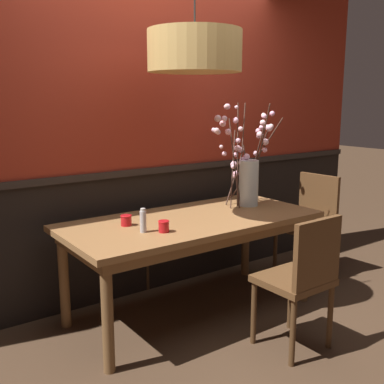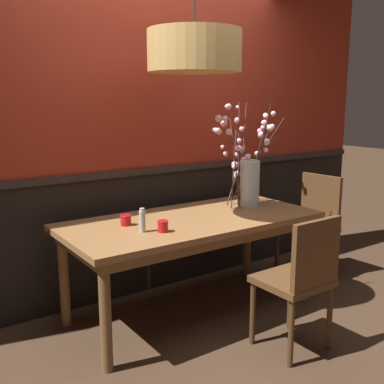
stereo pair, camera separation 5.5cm
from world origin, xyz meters
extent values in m
plane|color=#422D1E|center=(0.00, 0.00, 0.00)|extent=(24.00, 24.00, 0.00)
cube|color=black|center=(0.00, 0.62, 0.50)|extent=(4.86, 0.12, 1.00)
cube|color=black|center=(0.00, 0.61, 1.02)|extent=(4.86, 0.14, 0.05)
cube|color=maroon|center=(0.00, 0.62, 1.83)|extent=(4.86, 0.12, 1.67)
cube|color=olive|center=(0.00, 0.00, 0.72)|extent=(1.89, 0.87, 0.04)
cube|color=brown|center=(0.00, 0.00, 0.66)|extent=(1.78, 0.77, 0.08)
cylinder|color=brown|center=(-0.85, -0.35, 0.35)|extent=(0.07, 0.07, 0.70)
cylinder|color=brown|center=(0.85, -0.35, 0.35)|extent=(0.07, 0.07, 0.70)
cylinder|color=brown|center=(-0.85, 0.35, 0.35)|extent=(0.07, 0.07, 0.70)
cylinder|color=brown|center=(0.85, 0.35, 0.35)|extent=(0.07, 0.07, 0.70)
cube|color=brown|center=(-0.24, 0.75, 0.46)|extent=(0.44, 0.43, 0.04)
cube|color=brown|center=(-0.24, 0.94, 0.72)|extent=(0.42, 0.04, 0.48)
cylinder|color=#492F1A|center=(-0.06, 0.57, 0.22)|extent=(0.04, 0.04, 0.44)
cylinder|color=#492F1A|center=(-0.43, 0.58, 0.22)|extent=(0.04, 0.04, 0.44)
cylinder|color=#492F1A|center=(-0.05, 0.93, 0.22)|extent=(0.04, 0.04, 0.44)
cylinder|color=#492F1A|center=(-0.43, 0.94, 0.22)|extent=(0.04, 0.04, 0.44)
cube|color=brown|center=(0.24, -0.77, 0.45)|extent=(0.42, 0.40, 0.04)
cube|color=brown|center=(0.25, -0.94, 0.68)|extent=(0.39, 0.04, 0.41)
cylinder|color=#492F1A|center=(0.06, -0.60, 0.22)|extent=(0.04, 0.04, 0.43)
cylinder|color=#492F1A|center=(0.42, -0.60, 0.22)|extent=(0.04, 0.04, 0.43)
cylinder|color=#492F1A|center=(0.07, -0.94, 0.22)|extent=(0.04, 0.04, 0.43)
cylinder|color=#492F1A|center=(0.42, -0.93, 0.22)|extent=(0.04, 0.04, 0.43)
cube|color=brown|center=(0.32, 0.77, 0.47)|extent=(0.43, 0.43, 0.04)
cube|color=brown|center=(0.31, 0.96, 0.70)|extent=(0.40, 0.04, 0.41)
cylinder|color=#492F1A|center=(0.50, 0.59, 0.22)|extent=(0.04, 0.04, 0.45)
cylinder|color=#492F1A|center=(0.14, 0.58, 0.22)|extent=(0.04, 0.04, 0.45)
cylinder|color=#492F1A|center=(0.49, 0.95, 0.22)|extent=(0.04, 0.04, 0.45)
cylinder|color=#492F1A|center=(0.13, 0.94, 0.22)|extent=(0.04, 0.04, 0.45)
cube|color=brown|center=(1.25, 0.00, 0.45)|extent=(0.43, 0.46, 0.04)
cube|color=brown|center=(1.44, 0.02, 0.70)|extent=(0.06, 0.41, 0.45)
cylinder|color=#492F1A|center=(1.09, -0.19, 0.22)|extent=(0.04, 0.04, 0.43)
cylinder|color=#492F1A|center=(1.07, 0.18, 0.22)|extent=(0.04, 0.04, 0.43)
cylinder|color=#492F1A|center=(1.44, -0.17, 0.22)|extent=(0.04, 0.04, 0.43)
cylinder|color=#492F1A|center=(1.42, 0.20, 0.22)|extent=(0.04, 0.04, 0.43)
cylinder|color=silver|center=(0.62, 0.07, 0.92)|extent=(0.16, 0.16, 0.37)
cylinder|color=silver|center=(0.62, 0.07, 0.78)|extent=(0.14, 0.14, 0.08)
cylinder|color=#472D23|center=(0.69, 0.03, 1.15)|extent=(0.05, 0.24, 0.82)
sphere|color=silver|center=(0.76, 0.00, 1.36)|extent=(0.06, 0.06, 0.06)
sphere|color=#F7A6D1|center=(0.77, -0.02, 1.48)|extent=(0.04, 0.04, 0.04)
sphere|color=#F7BDCA|center=(0.72, 0.00, 1.25)|extent=(0.05, 0.05, 0.05)
sphere|color=beige|center=(0.77, -0.01, 1.37)|extent=(0.04, 0.04, 0.04)
sphere|color=#FAAECA|center=(0.72, 0.01, 1.19)|extent=(0.04, 0.04, 0.04)
cylinder|color=#472D23|center=(0.53, 0.16, 1.04)|extent=(0.22, 0.21, 0.60)
sphere|color=#EBB2CB|center=(0.43, 0.30, 1.34)|extent=(0.04, 0.04, 0.04)
sphere|color=#F4BDD1|center=(0.51, 0.15, 1.05)|extent=(0.03, 0.03, 0.03)
sphere|color=#E6A7BC|center=(0.54, 0.17, 1.07)|extent=(0.06, 0.06, 0.06)
sphere|color=#F7BCCF|center=(0.46, 0.28, 1.33)|extent=(0.04, 0.04, 0.04)
sphere|color=beige|center=(0.44, 0.27, 1.34)|extent=(0.05, 0.05, 0.05)
cylinder|color=#472D23|center=(0.73, 0.13, 1.05)|extent=(0.08, 0.24, 0.62)
sphere|color=beige|center=(0.70, 0.11, 1.03)|extent=(0.05, 0.05, 0.05)
sphere|color=#F9A9C5|center=(0.88, 0.15, 1.36)|extent=(0.04, 0.04, 0.04)
sphere|color=#FAADBD|center=(0.84, 0.16, 1.29)|extent=(0.04, 0.04, 0.04)
sphere|color=#F2B3CE|center=(0.84, 0.17, 1.35)|extent=(0.04, 0.04, 0.04)
cylinder|color=#472D23|center=(0.70, 0.10, 1.07)|extent=(0.02, 0.21, 0.65)
sphere|color=#F1B8C2|center=(0.78, 0.13, 1.30)|extent=(0.05, 0.05, 0.05)
sphere|color=#F4B7CB|center=(0.71, 0.10, 1.16)|extent=(0.04, 0.04, 0.04)
sphere|color=#F2A7C8|center=(0.72, 0.09, 1.05)|extent=(0.03, 0.03, 0.03)
sphere|color=#EDB1CC|center=(0.67, 0.13, 1.04)|extent=(0.05, 0.05, 0.05)
sphere|color=#E8ACBC|center=(0.68, 0.08, 1.05)|extent=(0.04, 0.04, 0.04)
sphere|color=beige|center=(0.80, 0.11, 1.40)|extent=(0.05, 0.05, 0.05)
cylinder|color=#472D23|center=(0.50, 0.12, 1.09)|extent=(0.07, 0.22, 0.70)
sphere|color=#EEBECD|center=(0.36, 0.16, 1.44)|extent=(0.05, 0.05, 0.05)
sphere|color=#FCAEBB|center=(0.43, 0.18, 1.40)|extent=(0.05, 0.05, 0.05)
sphere|color=#FBB4D1|center=(0.43, 0.12, 1.34)|extent=(0.05, 0.05, 0.05)
sphere|color=#EFB9D0|center=(0.41, 0.14, 1.44)|extent=(0.04, 0.04, 0.04)
cylinder|color=#472D23|center=(0.79, 0.17, 1.09)|extent=(0.25, 0.37, 0.70)
sphere|color=#FAAEC9|center=(0.88, 0.25, 1.32)|extent=(0.04, 0.04, 0.04)
sphere|color=beige|center=(1.00, 0.31, 1.45)|extent=(0.05, 0.05, 0.05)
sphere|color=#EEB0CD|center=(0.97, 0.27, 1.44)|extent=(0.04, 0.04, 0.04)
sphere|color=#F0ACBF|center=(0.90, 0.26, 1.27)|extent=(0.04, 0.04, 0.04)
cylinder|color=#472D23|center=(0.60, 0.22, 0.97)|extent=(0.27, 0.09, 0.46)
sphere|color=#EFB6C9|center=(0.54, 0.29, 1.14)|extent=(0.04, 0.04, 0.04)
sphere|color=#E9B0D1|center=(0.62, 0.25, 0.97)|extent=(0.04, 0.04, 0.04)
sphere|color=#F2ADC3|center=(0.60, 0.21, 0.98)|extent=(0.05, 0.05, 0.05)
sphere|color=#F5B8C8|center=(0.59, 0.22, 0.96)|extent=(0.03, 0.03, 0.03)
sphere|color=beige|center=(0.53, 0.32, 1.20)|extent=(0.03, 0.03, 0.03)
cylinder|color=#472D23|center=(0.57, 0.15, 1.15)|extent=(0.13, 0.16, 0.82)
sphere|color=#E8A6C1|center=(0.56, 0.17, 1.15)|extent=(0.04, 0.04, 0.04)
sphere|color=#F2AAC3|center=(0.51, 0.23, 1.53)|extent=(0.05, 0.05, 0.05)
sphere|color=#F9BCC3|center=(0.48, 0.20, 1.53)|extent=(0.04, 0.04, 0.04)
cylinder|color=#472D23|center=(0.60, 0.14, 1.15)|extent=(0.16, 0.12, 0.82)
sphere|color=#EDB5C7|center=(0.57, 0.18, 1.53)|extent=(0.03, 0.03, 0.03)
sphere|color=#F8B0CC|center=(0.56, 0.18, 1.42)|extent=(0.05, 0.05, 0.05)
sphere|color=beige|center=(0.59, 0.14, 1.35)|extent=(0.04, 0.04, 0.04)
sphere|color=#FAB4C1|center=(0.58, 0.17, 1.20)|extent=(0.05, 0.05, 0.05)
sphere|color=#F7B6D2|center=(0.59, 0.18, 1.26)|extent=(0.04, 0.04, 0.04)
sphere|color=#E7AFCF|center=(0.61, 0.17, 1.19)|extent=(0.05, 0.05, 0.05)
cylinder|color=#472D23|center=(0.61, 0.09, 0.99)|extent=(0.04, 0.08, 0.49)
sphere|color=#EEA8CB|center=(0.59, 0.12, 1.11)|extent=(0.04, 0.04, 0.04)
sphere|color=#F9B6D2|center=(0.62, 0.10, 1.13)|extent=(0.05, 0.05, 0.05)
sphere|color=beige|center=(0.59, 0.12, 1.06)|extent=(0.05, 0.05, 0.05)
sphere|color=#EBA6CD|center=(0.59, 0.06, 1.00)|extent=(0.04, 0.04, 0.04)
sphere|color=#EBADCD|center=(0.63, 0.10, 1.05)|extent=(0.04, 0.04, 0.04)
cylinder|color=red|center=(-0.36, -0.19, 0.78)|extent=(0.07, 0.07, 0.08)
torus|color=red|center=(-0.36, -0.19, 0.81)|extent=(0.07, 0.07, 0.01)
cylinder|color=silver|center=(-0.36, -0.19, 0.76)|extent=(0.05, 0.05, 0.04)
cylinder|color=red|center=(-0.49, 0.10, 0.77)|extent=(0.07, 0.07, 0.07)
torus|color=red|center=(-0.49, 0.10, 0.81)|extent=(0.08, 0.08, 0.01)
cylinder|color=silver|center=(-0.49, 0.10, 0.76)|extent=(0.05, 0.05, 0.04)
cylinder|color=#ADADB2|center=(-0.47, -0.11, 0.81)|extent=(0.04, 0.04, 0.14)
cylinder|color=beige|center=(-0.47, -0.11, 0.89)|extent=(0.03, 0.03, 0.02)
cylinder|color=tan|center=(-0.03, -0.07, 1.90)|extent=(0.63, 0.63, 0.27)
sphere|color=#F9EAB7|center=(-0.03, -0.07, 1.86)|extent=(0.14, 0.14, 0.14)
camera|label=1|loc=(-1.90, -2.64, 1.58)|focal=43.09mm
camera|label=2|loc=(-1.86, -2.67, 1.58)|focal=43.09mm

